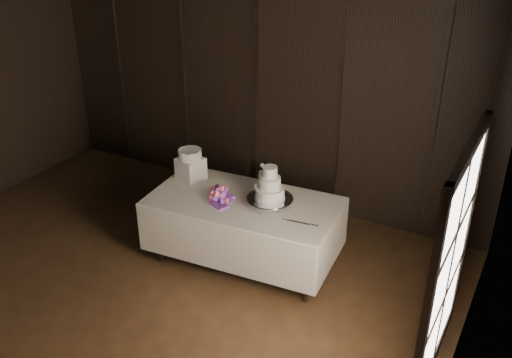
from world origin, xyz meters
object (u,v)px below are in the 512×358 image
at_px(display_table, 244,228).
at_px(small_cake, 190,154).
at_px(box_pedestal, 191,169).
at_px(wedding_cake, 267,186).
at_px(cake_stand, 270,202).
at_px(bouquet, 221,194).

xyz_separation_m(display_table, small_cake, (-0.77, 0.15, 0.65)).
distance_m(display_table, box_pedestal, 0.91).
bearing_deg(wedding_cake, display_table, -161.02).
height_order(display_table, cake_stand, cake_stand).
bearing_deg(bouquet, display_table, 26.96).
bearing_deg(display_table, bouquet, -157.99).
distance_m(display_table, wedding_cake, 0.63).
bearing_deg(cake_stand, wedding_cake, -150.26).
relative_size(display_table, box_pedestal, 7.97).
xyz_separation_m(box_pedestal, small_cake, (0.00, 0.00, 0.18)).
distance_m(wedding_cake, box_pedestal, 1.05).
height_order(wedding_cake, small_cake, wedding_cake).
xyz_separation_m(cake_stand, bouquet, (-0.50, -0.14, 0.02)).
xyz_separation_m(wedding_cake, small_cake, (-1.03, 0.13, 0.07)).
xyz_separation_m(wedding_cake, box_pedestal, (-1.03, 0.13, -0.11)).
height_order(display_table, wedding_cake, wedding_cake).
bearing_deg(wedding_cake, bouquet, -150.59).
bearing_deg(display_table, small_cake, 163.92).
bearing_deg(wedding_cake, cake_stand, 43.97).
height_order(cake_stand, bouquet, bouquet).
bearing_deg(bouquet, wedding_cake, 15.19).
distance_m(display_table, cake_stand, 0.49).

